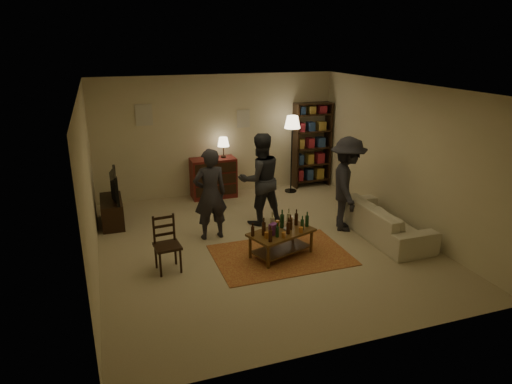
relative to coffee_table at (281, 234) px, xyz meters
name	(u,v)px	position (x,y,z in m)	size (l,w,h in m)	color
floor	(262,243)	(-0.14, 0.54, -0.40)	(6.00, 6.00, 0.00)	#C6B793
room_shell	(189,117)	(-0.79, 3.52, 1.42)	(6.00, 6.00, 6.00)	beige
rug	(281,255)	(0.00, 0.00, -0.39)	(2.20, 1.50, 0.01)	#963620
coffee_table	(281,234)	(0.00, 0.00, 0.00)	(1.20, 0.90, 0.77)	brown
dining_chair	(166,242)	(-1.85, 0.14, 0.07)	(0.42, 0.42, 0.89)	black
tv_stand	(112,205)	(-2.58, 2.34, -0.01)	(0.40, 1.00, 1.06)	black
dresser	(214,177)	(-0.33, 3.25, 0.08)	(1.00, 0.50, 1.36)	maroon
bookshelf	(312,144)	(2.11, 3.32, 0.64)	(0.90, 0.34, 2.02)	black
floor_lamp	(292,128)	(1.47, 3.04, 1.13)	(0.36, 0.36, 1.79)	black
sofa	(384,220)	(2.06, 0.14, -0.09)	(2.08, 0.81, 0.61)	beige
person_left	(210,194)	(-0.92, 1.08, 0.43)	(0.60, 0.40, 1.65)	#27262E
person_right	(260,179)	(0.14, 1.46, 0.49)	(0.86, 0.67, 1.78)	#282930
person_by_sofa	(347,184)	(1.56, 0.66, 0.49)	(1.14, 0.66, 1.76)	#232229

